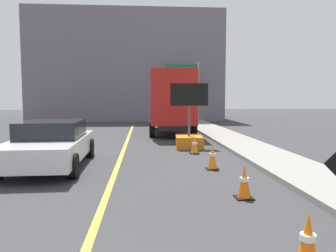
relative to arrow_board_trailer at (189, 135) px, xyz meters
The scene contains 11 objects.
sidewalk_curb 7.26m from the arrow_board_trailer, 71.03° to the right, with size 1.96×48.00×0.14m, color gray.
lane_center_stripe 7.40m from the arrow_board_trailer, 111.81° to the right, with size 0.14×36.00×0.01m, color yellow.
arrow_board_trailer is the anchor object (origin of this frame).
box_truck 5.59m from the arrow_board_trailer, 93.18° to the left, with size 2.70×7.34×3.54m.
pickup_car 6.07m from the arrow_board_trailer, 141.29° to the right, with size 2.18×4.71×1.38m.
highway_guide_sign 13.30m from the arrow_board_trailer, 82.29° to the left, with size 2.79×0.27×5.00m.
far_building_block 20.12m from the arrow_board_trailer, 100.09° to the left, with size 17.62×8.34×9.96m, color slate.
traffic_cone_near_sign 10.20m from the arrow_board_trailer, 89.89° to the right, with size 0.36×0.36×0.72m.
traffic_cone_mid_lane 7.35m from the arrow_board_trailer, 88.99° to the right, with size 0.36×0.36×0.70m.
traffic_cone_far_lane 4.54m from the arrow_board_trailer, 89.25° to the right, with size 0.36×0.36×0.77m.
traffic_cone_curbside 1.80m from the arrow_board_trailer, 91.09° to the right, with size 0.36×0.36×0.68m.
Camera 1 is at (0.80, -1.03, 2.08)m, focal length 35.15 mm.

